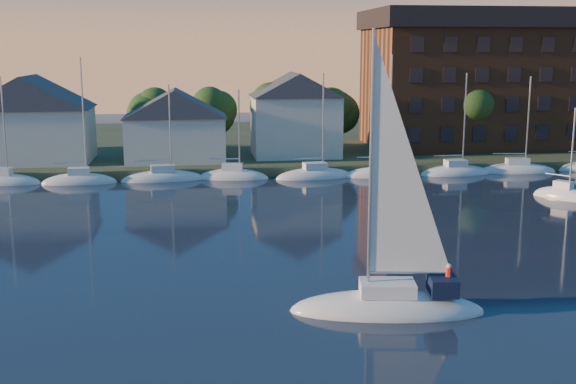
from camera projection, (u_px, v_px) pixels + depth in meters
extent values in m
cube|color=#344025|center=(223.00, 147.00, 100.89)|extent=(160.00, 50.00, 2.00)
cube|color=brown|center=(231.00, 175.00, 78.53)|extent=(120.00, 3.00, 1.00)
cube|color=beige|center=(32.00, 135.00, 80.78)|extent=(13.00, 9.00, 6.00)
cube|color=beige|center=(176.00, 138.00, 81.94)|extent=(11.00, 8.00, 5.00)
cube|color=beige|center=(295.00, 126.00, 85.47)|extent=(10.00, 8.00, 7.00)
cube|color=brown|center=(486.00, 88.00, 93.83)|extent=(30.00, 16.00, 15.00)
cube|color=black|center=(490.00, 19.00, 92.12)|extent=(31.00, 17.00, 2.40)
cylinder|color=#3A241A|center=(6.00, 141.00, 85.38)|extent=(0.50, 0.50, 3.50)
sphere|color=#1D3A15|center=(4.00, 104.00, 84.51)|extent=(5.40, 5.40, 5.40)
cylinder|color=#3A241A|center=(76.00, 140.00, 86.40)|extent=(0.50, 0.50, 3.50)
sphere|color=#1D3A15|center=(74.00, 103.00, 85.53)|extent=(5.40, 5.40, 5.40)
cylinder|color=#3A241A|center=(144.00, 139.00, 87.42)|extent=(0.50, 0.50, 3.50)
sphere|color=#1D3A15|center=(142.00, 102.00, 86.54)|extent=(5.40, 5.40, 5.40)
cylinder|color=#3A241A|center=(210.00, 138.00, 88.43)|extent=(0.50, 0.50, 3.50)
sphere|color=#1D3A15|center=(209.00, 102.00, 87.56)|extent=(5.40, 5.40, 5.40)
cylinder|color=#3A241A|center=(275.00, 137.00, 89.45)|extent=(0.50, 0.50, 3.50)
sphere|color=#1D3A15|center=(275.00, 101.00, 88.58)|extent=(5.40, 5.40, 5.40)
cylinder|color=#3A241A|center=(338.00, 136.00, 90.46)|extent=(0.50, 0.50, 3.50)
sphere|color=#1D3A15|center=(338.00, 100.00, 89.59)|extent=(5.40, 5.40, 5.40)
cylinder|color=#3A241A|center=(400.00, 135.00, 91.48)|extent=(0.50, 0.50, 3.50)
sphere|color=#1D3A15|center=(401.00, 100.00, 90.61)|extent=(5.40, 5.40, 5.40)
cylinder|color=#3A241A|center=(460.00, 134.00, 92.50)|extent=(0.50, 0.50, 3.50)
sphere|color=#1D3A15|center=(462.00, 99.00, 91.63)|extent=(5.40, 5.40, 5.40)
cylinder|color=#3A241A|center=(520.00, 133.00, 93.51)|extent=(0.50, 0.50, 3.50)
sphere|color=#1D3A15|center=(522.00, 99.00, 92.64)|extent=(5.40, 5.40, 5.40)
ellipsoid|color=silver|center=(76.00, 184.00, 73.58)|extent=(7.50, 2.40, 2.20)
cube|color=white|center=(75.00, 171.00, 73.32)|extent=(2.10, 1.32, 0.70)
cylinder|color=#A5A8AD|center=(80.00, 125.00, 72.51)|extent=(0.16, 0.16, 10.00)
cylinder|color=#A5A8AD|center=(67.00, 163.00, 73.05)|extent=(3.15, 0.12, 0.12)
ellipsoid|color=silver|center=(156.00, 182.00, 74.59)|extent=(7.50, 2.40, 2.20)
cube|color=white|center=(155.00, 169.00, 74.34)|extent=(2.10, 1.32, 0.70)
cylinder|color=#A5A8AD|center=(161.00, 124.00, 73.52)|extent=(0.16, 0.16, 10.00)
cylinder|color=#A5A8AD|center=(147.00, 161.00, 74.07)|extent=(3.15, 0.12, 0.12)
ellipsoid|color=silver|center=(233.00, 180.00, 75.61)|extent=(7.50, 2.40, 2.20)
cube|color=white|center=(233.00, 168.00, 75.36)|extent=(2.10, 1.32, 0.70)
cylinder|color=#A5A8AD|center=(239.00, 123.00, 74.54)|extent=(0.16, 0.16, 10.00)
cylinder|color=#A5A8AD|center=(225.00, 160.00, 75.08)|extent=(3.15, 0.12, 0.12)
ellipsoid|color=silver|center=(308.00, 178.00, 76.63)|extent=(7.50, 2.40, 2.20)
cube|color=white|center=(308.00, 166.00, 76.37)|extent=(2.10, 1.32, 0.70)
cylinder|color=#A5A8AD|center=(316.00, 122.00, 75.56)|extent=(0.16, 0.16, 10.00)
cylinder|color=#A5A8AD|center=(301.00, 158.00, 76.10)|extent=(3.15, 0.12, 0.12)
ellipsoid|color=silver|center=(381.00, 177.00, 77.64)|extent=(7.50, 2.40, 2.20)
cube|color=white|center=(382.00, 165.00, 77.39)|extent=(2.10, 1.32, 0.70)
cylinder|color=#A5A8AD|center=(390.00, 121.00, 76.57)|extent=(0.16, 0.16, 10.00)
cylinder|color=#A5A8AD|center=(374.00, 157.00, 77.12)|extent=(3.15, 0.12, 0.12)
ellipsoid|color=silver|center=(453.00, 175.00, 78.66)|extent=(7.50, 2.40, 2.20)
cube|color=white|center=(453.00, 163.00, 78.41)|extent=(2.10, 1.32, 0.70)
cylinder|color=#A5A8AD|center=(462.00, 120.00, 77.59)|extent=(0.16, 0.16, 10.00)
cylinder|color=#A5A8AD|center=(446.00, 156.00, 78.13)|extent=(3.15, 0.12, 0.12)
ellipsoid|color=silver|center=(522.00, 173.00, 79.68)|extent=(7.50, 2.40, 2.20)
cube|color=white|center=(523.00, 162.00, 79.42)|extent=(2.10, 1.32, 0.70)
cylinder|color=#A5A8AD|center=(532.00, 119.00, 78.61)|extent=(0.16, 0.16, 10.00)
cylinder|color=#A5A8AD|center=(517.00, 154.00, 79.15)|extent=(3.15, 0.12, 0.12)
ellipsoid|color=silver|center=(387.00, 312.00, 37.80)|extent=(10.56, 4.76, 2.20)
cube|color=white|center=(387.00, 288.00, 37.54)|extent=(3.09, 2.21, 0.70)
cylinder|color=#A5A8AD|center=(371.00, 166.00, 36.30)|extent=(0.16, 0.16, 13.59)
cylinder|color=#A5A8AD|center=(410.00, 273.00, 37.36)|extent=(4.25, 0.76, 0.12)
cube|color=black|center=(443.00, 285.00, 37.45)|extent=(1.68, 2.16, 0.90)
ellipsoid|color=silver|center=(562.00, 199.00, 66.20)|extent=(4.96, 5.67, 2.20)
cube|color=white|center=(564.00, 185.00, 65.94)|extent=(1.80, 1.90, 0.70)
cylinder|color=#A5A8AD|center=(572.00, 149.00, 64.89)|extent=(0.16, 0.16, 7.41)
cylinder|color=#A5A8AD|center=(558.00, 175.00, 66.21)|extent=(1.54, 1.97, 0.12)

